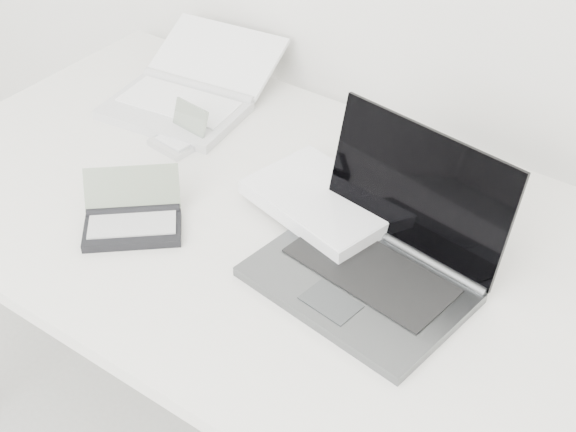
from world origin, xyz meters
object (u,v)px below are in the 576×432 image
Objects in this scene: desk at (315,258)px; palmtop_charcoal at (133,219)px; laptop_large at (355,234)px; netbook_open_white at (188,94)px.

desk is 7.46× the size of palmtop_charcoal.
netbook_open_white is (-0.54, 0.20, -0.01)m from laptop_large.
palmtop_charcoal is (-0.34, -0.17, -0.02)m from laptop_large.
desk is at bearing -164.83° from laptop_large.
palmtop_charcoal is (0.20, -0.37, -0.01)m from netbook_open_white.
palmtop_charcoal is at bearing -146.25° from laptop_large.
laptop_large is 0.58m from netbook_open_white.
laptop_large reaches higher than desk.
desk is 4.15× the size of netbook_open_white.
desk is at bearing -10.98° from palmtop_charcoal.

